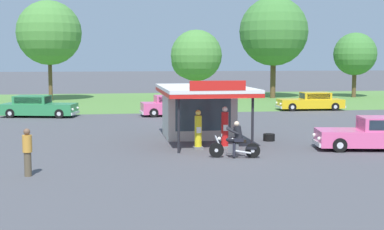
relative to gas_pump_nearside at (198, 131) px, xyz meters
name	(u,v)px	position (x,y,z in m)	size (l,w,h in m)	color
ground_plane	(221,154)	(0.76, -1.52, -0.84)	(300.00, 300.00, 0.00)	#4C4C51
grass_verge_strip	(158,101)	(0.76, 28.48, -0.83)	(120.00, 24.00, 0.01)	#56843D
service_station_kiosk	(200,107)	(0.64, 3.26, 0.84)	(4.31, 6.94, 3.26)	beige
gas_pump_nearside	(198,131)	(0.00, 0.00, 0.00)	(0.44, 0.44, 1.84)	slate
gas_pump_offside	(225,129)	(1.28, 0.00, 0.07)	(0.44, 0.44, 1.98)	slate
motorcycle_with_rider	(236,143)	(1.19, -2.55, -0.18)	(2.16, 0.80, 1.58)	black
featured_classic_sedan	(376,135)	(8.16, -1.51, -0.14)	(5.61, 2.68, 1.53)	#E55993
parked_car_second_row_spare	(311,102)	(12.35, 17.16, -0.17)	(5.54, 2.15, 1.46)	gold
parked_car_back_row_centre_left	(38,107)	(-9.25, 15.34, -0.12)	(5.72, 3.09, 1.55)	#2D844C
parked_car_back_row_right	(172,106)	(0.52, 14.60, -0.13)	(4.96, 2.13, 1.52)	#E55993
bystander_admiring_sedan	(27,151)	(-7.06, -4.88, 0.09)	(0.34, 0.34, 1.74)	brown
bystander_standing_back_lot	(196,110)	(1.60, 10.38, -0.05)	(0.34, 0.34, 1.48)	#2D3351
tree_oak_centre	(49,33)	(-9.88, 30.43, 5.91)	(6.39, 6.39, 9.95)	brown
tree_oak_right	(275,33)	(13.30, 30.35, 6.09)	(7.27, 7.27, 10.70)	brown
tree_oak_far_left	(354,55)	(22.23, 30.21, 3.75)	(4.63, 4.63, 7.02)	brown
tree_oak_far_right	(194,57)	(4.30, 27.76, 3.54)	(5.07, 5.07, 7.05)	brown
spare_tire_stack	(269,137)	(4.01, 1.79, -0.66)	(0.60, 0.60, 0.36)	black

